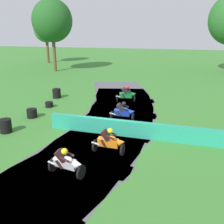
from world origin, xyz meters
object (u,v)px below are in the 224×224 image
object	(u,v)px
tire_stack_mid_b	(6,126)
tire_stack_extra_a	(49,104)
motorcycle_lead_white	(66,162)
motorcycle_trailing_blue	(123,112)
tire_stack_far	(32,113)
tire_stack_extra_b	(57,93)
motorcycle_chase_orange	(110,141)
traffic_cone	(206,139)
motorcycle_fourth_green	(127,94)

from	to	relation	value
tire_stack_mid_b	tire_stack_extra_a	bearing A→B (deg)	88.13
motorcycle_lead_white	motorcycle_trailing_blue	xyz separation A→B (m)	(0.99, 7.03, 0.01)
tire_stack_far	tire_stack_extra_a	size ratio (longest dim) A/B	1.16
motorcycle_lead_white	tire_stack_far	bearing A→B (deg)	128.69
motorcycle_trailing_blue	tire_stack_far	distance (m)	6.15
motorcycle_lead_white	tire_stack_extra_b	world-z (taller)	motorcycle_lead_white
tire_stack_far	tire_stack_mid_b	bearing A→B (deg)	-92.78
motorcycle_lead_white	tire_stack_mid_b	size ratio (longest dim) A/B	2.12
motorcycle_chase_orange	tire_stack_far	world-z (taller)	motorcycle_chase_orange
traffic_cone	tire_stack_mid_b	bearing A→B (deg)	-174.23
motorcycle_fourth_green	traffic_cone	size ratio (longest dim) A/B	3.84
motorcycle_trailing_blue	tire_stack_extra_b	size ratio (longest dim) A/B	2.11
tire_stack_far	tire_stack_extra_b	size ratio (longest dim) A/B	0.85
tire_stack_extra_a	tire_stack_extra_b	world-z (taller)	tire_stack_extra_b
motorcycle_chase_orange	motorcycle_fourth_green	world-z (taller)	motorcycle_chase_orange
motorcycle_fourth_green	motorcycle_lead_white	bearing A→B (deg)	-92.10
motorcycle_chase_orange	tire_stack_mid_b	xyz separation A→B (m)	(-6.48, 1.32, -0.26)
tire_stack_mid_b	tire_stack_far	size ratio (longest dim) A/B	1.17
motorcycle_lead_white	motorcycle_trailing_blue	bearing A→B (deg)	81.95
motorcycle_chase_orange	motorcycle_fourth_green	bearing A→B (deg)	95.06
motorcycle_trailing_blue	motorcycle_chase_orange	bearing A→B (deg)	-87.09
tire_stack_mid_b	traffic_cone	world-z (taller)	tire_stack_mid_b
motorcycle_chase_orange	tire_stack_far	size ratio (longest dim) A/B	2.50
motorcycle_trailing_blue	tire_stack_extra_b	world-z (taller)	motorcycle_trailing_blue
motorcycle_fourth_green	traffic_cone	world-z (taller)	motorcycle_fourth_green
tire_stack_extra_b	tire_stack_far	bearing A→B (deg)	-84.19
motorcycle_lead_white	motorcycle_chase_orange	size ratio (longest dim) A/B	1.00
tire_stack_mid_b	motorcycle_fourth_green	bearing A→B (deg)	54.19
tire_stack_mid_b	tire_stack_extra_b	world-z (taller)	same
tire_stack_far	traffic_cone	world-z (taller)	tire_stack_far
tire_stack_far	tire_stack_extra_a	world-z (taller)	tire_stack_far
motorcycle_lead_white	motorcycle_chase_orange	world-z (taller)	motorcycle_chase_orange
tire_stack_far	traffic_cone	xyz separation A→B (m)	(10.97, -1.62, -0.08)
motorcycle_trailing_blue	motorcycle_fourth_green	bearing A→B (deg)	97.30
motorcycle_chase_orange	motorcycle_fourth_green	distance (m)	9.21
motorcycle_fourth_green	tire_stack_extra_a	distance (m)	6.11
traffic_cone	motorcycle_trailing_blue	bearing A→B (deg)	155.05
motorcycle_trailing_blue	tire_stack_mid_b	bearing A→B (deg)	-151.52
motorcycle_chase_orange	traffic_cone	xyz separation A→B (m)	(4.63, 2.44, -0.44)
motorcycle_chase_orange	tire_stack_extra_b	distance (m)	11.49
motorcycle_chase_orange	tire_stack_mid_b	distance (m)	6.62
motorcycle_chase_orange	tire_stack_extra_a	distance (m)	9.11
tire_stack_extra_a	tire_stack_far	bearing A→B (deg)	-90.87
motorcycle_lead_white	motorcycle_fourth_green	world-z (taller)	motorcycle_fourth_green
motorcycle_fourth_green	tire_stack_mid_b	size ratio (longest dim) A/B	2.11
motorcycle_chase_orange	tire_stack_mid_b	size ratio (longest dim) A/B	2.13
motorcycle_fourth_green	traffic_cone	distance (m)	8.67
motorcycle_trailing_blue	tire_stack_far	world-z (taller)	motorcycle_trailing_blue
motorcycle_lead_white	traffic_cone	xyz separation A→B (m)	(5.86, 4.76, -0.42)
tire_stack_mid_b	traffic_cone	size ratio (longest dim) A/B	1.82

